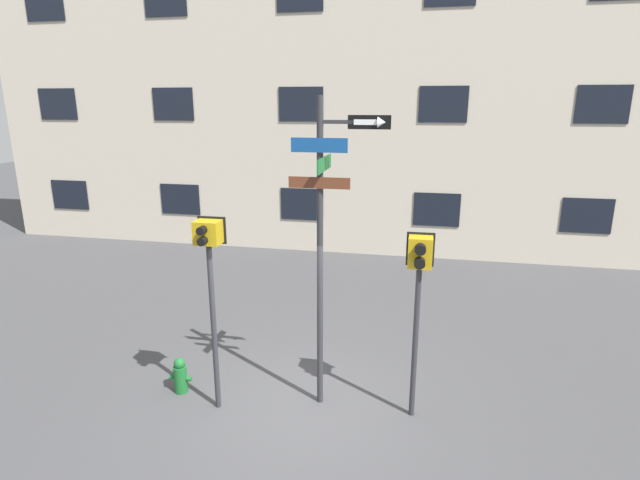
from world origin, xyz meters
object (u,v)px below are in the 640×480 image
(pedestrian_signal_right, at_px, (419,276))
(pedestrian_signal_left, at_px, (210,264))
(street_sign_pole, at_px, (325,230))
(fire_hydrant, at_px, (180,376))

(pedestrian_signal_right, bearing_deg, pedestrian_signal_left, -172.45)
(pedestrian_signal_left, relative_size, pedestrian_signal_right, 1.06)
(street_sign_pole, bearing_deg, pedestrian_signal_right, -2.60)
(street_sign_pole, xyz_separation_m, pedestrian_signal_right, (1.32, -0.06, -0.57))
(pedestrian_signal_right, distance_m, fire_hydrant, 4.07)
(pedestrian_signal_right, height_order, fire_hydrant, pedestrian_signal_right)
(street_sign_pole, distance_m, fire_hydrant, 3.35)
(pedestrian_signal_left, height_order, fire_hydrant, pedestrian_signal_left)
(street_sign_pole, height_order, pedestrian_signal_left, street_sign_pole)
(pedestrian_signal_left, bearing_deg, pedestrian_signal_right, 7.55)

